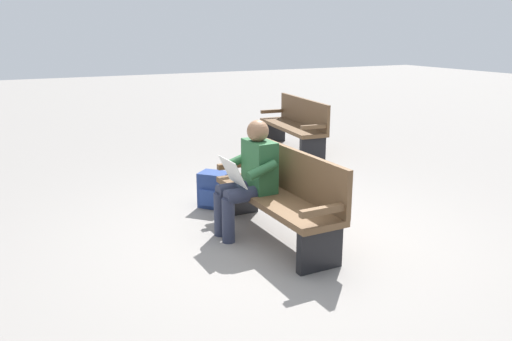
# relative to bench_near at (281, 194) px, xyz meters

# --- Properties ---
(ground_plane) EXTENTS (40.00, 40.00, 0.00)m
(ground_plane) POSITION_rel_bench_near_xyz_m (-0.00, 0.07, -0.46)
(ground_plane) COLOR gray
(bench_near) EXTENTS (1.81, 0.51, 0.90)m
(bench_near) POSITION_rel_bench_near_xyz_m (0.00, 0.00, 0.00)
(bench_near) COLOR brown
(bench_near) RESTS_ON ground
(person_seated) EXTENTS (0.58, 0.58, 1.18)m
(person_seated) POSITION_rel_bench_near_xyz_m (0.22, 0.24, 0.17)
(person_seated) COLOR #23512D
(person_seated) RESTS_ON ground
(backpack) EXTENTS (0.42, 0.42, 0.42)m
(backpack) POSITION_rel_bench_near_xyz_m (1.17, 0.25, -0.25)
(backpack) COLOR navy
(backpack) RESTS_ON ground
(bench_far) EXTENTS (1.84, 0.66, 0.90)m
(bench_far) POSITION_rel_bench_near_xyz_m (3.28, -2.14, 0.00)
(bench_far) COLOR brown
(bench_far) RESTS_ON ground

